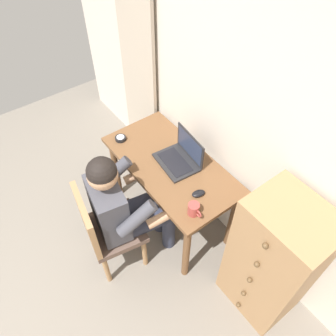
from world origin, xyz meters
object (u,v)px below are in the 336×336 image
Objects in this scene: dresser at (272,261)px; desk_clock at (121,138)px; chair at (105,228)px; computer_mouse at (198,193)px; desk at (171,173)px; coffee_mug at (194,209)px; person_seated at (125,205)px; laptop at (181,157)px.

desk_clock is (-1.45, -0.28, 0.18)m from dresser.
chair reaches higher than computer_mouse.
coffee_mug is at bearing -18.38° from desk.
desk_clock is at bearing -159.14° from desk.
desk is at bearing -170.46° from computer_mouse.
computer_mouse is (0.36, -0.03, 0.13)m from desk.
computer_mouse is 0.83× the size of coffee_mug.
desk is 0.48m from person_seated.
person_seated is 13.11× the size of desk_clock.
desk_clock is at bearing 136.81° from chair.
chair is 0.71m from coffee_mug.
desk_clock is 0.75× the size of coffee_mug.
laptop reaches higher than coffee_mug.
laptop reaches higher than computer_mouse.
desk_clock is (-0.46, -0.17, 0.13)m from desk.
laptop is at bearing 27.12° from desk_clock.
desk is 0.39m from computer_mouse.
computer_mouse is 0.17m from coffee_mug.
person_seated is at bearing -28.94° from desk_clock.
person_seated is at bearing -85.07° from laptop.
chair is at bearing -130.05° from coffee_mug.
desk_clock is at bearing -156.10° from computer_mouse.
chair is 0.74m from desk_clock.
dresser is at bearing 25.50° from computer_mouse.
desk_clock is (-0.53, 0.30, 0.09)m from person_seated.
desk_clock reaches higher than desk.
dresser is 3.12× the size of laptop.
person_seated is at bearing -147.84° from dresser.
desk is at bearing 99.27° from person_seated.
laptop is (-0.02, 0.72, 0.31)m from chair.
laptop is 3.02× the size of coffee_mug.
person_seated is 11.80× the size of computer_mouse.
person_seated reaches higher than computer_mouse.
desk is 3.16× the size of laptop.
coffee_mug is at bearing -27.85° from laptop.
chair is at bearing -43.19° from desk_clock.
dresser reaches higher than computer_mouse.
dresser is at bearing 6.05° from desk.
computer_mouse is at bearing 128.11° from coffee_mug.
laptop is at bearing 152.15° from coffee_mug.
dresser is at bearing 1.77° from laptop.
person_seated is 0.62m from desk_clock.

